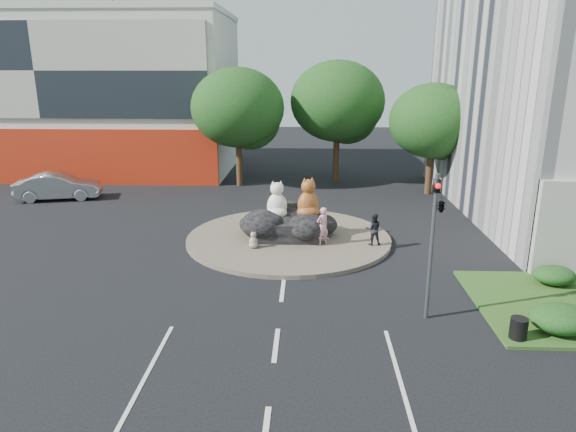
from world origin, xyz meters
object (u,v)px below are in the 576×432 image
Objects in this scene: cat_tabby at (308,198)px; parked_car at (58,186)px; cat_white at (277,200)px; pedestrian_pink at (323,226)px; pedestrian_dark at (373,229)px; litter_bin at (519,328)px; kitten_white at (322,233)px; kitten_calico at (253,239)px.

parked_car is at bearing 128.96° from cat_tabby.
parked_car is (-14.55, 7.46, -1.19)m from cat_white.
pedestrian_dark is at bearing 143.25° from pedestrian_pink.
cat_white is 2.82× the size of litter_bin.
cat_tabby is 1.84m from kitten_white.
cat_white is 12.59m from litter_bin.
cat_tabby is at bearing -100.85° from pedestrian_pink.
cat_tabby reaches higher than cat_white.
parked_car is at bearing 148.89° from kitten_calico.
kitten_calico reaches higher than litter_bin.
litter_bin is (6.55, -9.58, -1.67)m from cat_tabby.
parked_car is (-13.56, 9.26, 0.25)m from kitten_calico.
kitten_white is (0.69, -0.72, -1.55)m from cat_tabby.
pedestrian_pink is 0.35× the size of parked_car.
litter_bin is at bearing 86.52° from pedestrian_pink.
cat_white is 16.39m from parked_car.
pedestrian_pink is at bearing 0.75° from pedestrian_dark.
pedestrian_pink is 2.71× the size of litter_bin.
cat_tabby is 3.48m from pedestrian_dark.
cat_white reaches higher than kitten_white.
litter_bin is at bearing -139.89° from parked_car.
pedestrian_pink is at bearing -88.33° from cat_tabby.
pedestrian_dark is 0.29× the size of parked_car.
cat_tabby is at bearing -4.48° from cat_white.
kitten_calico is 1.19× the size of litter_bin.
kitten_calico reaches higher than kitten_white.
cat_white is 0.37× the size of parked_car.
pedestrian_pink is at bearing -130.42° from parked_car.
cat_tabby reaches higher than kitten_calico.
pedestrian_dark is 2.27× the size of litter_bin.
cat_white is 2.69m from pedestrian_pink.
cat_tabby is at bearing 79.88° from kitten_white.
kitten_white is at bearing -23.32° from cat_white.
cat_white is 1.24× the size of pedestrian_dark.
cat_tabby is 0.40× the size of parked_car.
litter_bin is (9.06, -7.73, -0.14)m from kitten_calico.
cat_tabby is 2.69× the size of kitten_white.
parked_car reaches higher than kitten_calico.
cat_tabby is 17.73m from parked_car.
litter_bin is (22.61, -16.99, -0.40)m from parked_car.
kitten_calico is at bearing 139.52° from litter_bin.
pedestrian_pink is (-0.01, -0.56, 0.52)m from kitten_white.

